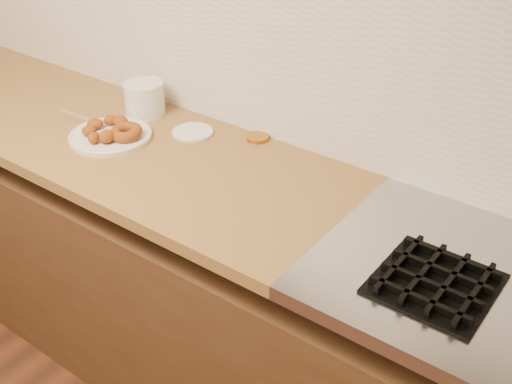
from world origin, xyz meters
TOP-DOWN VIEW (x-y plane):
  - base_cabinet at (0.00, 1.69)m, footprint 3.60×0.60m
  - butcher_block at (-0.65, 1.69)m, footprint 2.30×0.62m
  - backsplash at (0.00, 1.99)m, footprint 3.60×0.02m
  - donut_plate at (-0.34, 1.67)m, footprint 0.26×0.26m
  - ring_donut at (-0.28, 1.68)m, footprint 0.11×0.12m
  - fried_dough_chunks at (-0.35, 1.66)m, footprint 0.17×0.19m
  - plastic_tub at (-0.38, 1.87)m, footprint 0.16×0.16m
  - tub_lid at (-0.14, 1.85)m, footprint 0.14×0.14m
  - brass_jar_lid at (0.05, 1.94)m, footprint 0.07×0.07m
  - wooden_utensil at (-0.53, 1.70)m, footprint 0.16×0.03m

SIDE VIEW (x-z plane):
  - base_cabinet at x=0.00m, z-range 0.00..0.77m
  - butcher_block at x=-0.65m, z-range 0.86..0.90m
  - tub_lid at x=-0.14m, z-range 0.90..0.91m
  - brass_jar_lid at x=0.05m, z-range 0.90..0.91m
  - wooden_utensil at x=-0.53m, z-range 0.90..0.91m
  - donut_plate at x=-0.34m, z-range 0.90..0.92m
  - fried_dough_chunks at x=-0.35m, z-range 0.91..0.95m
  - ring_donut at x=-0.28m, z-range 0.91..0.96m
  - plastic_tub at x=-0.38m, z-range 0.90..1.01m
  - backsplash at x=0.00m, z-range 0.90..1.50m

